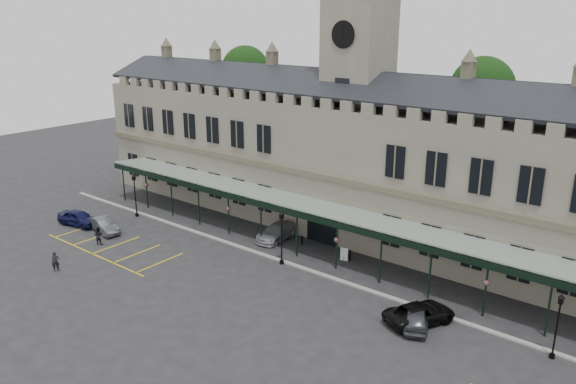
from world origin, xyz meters
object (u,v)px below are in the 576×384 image
Objects in this scene: car_right_a at (416,317)px; person_b at (98,235)px; clock_tower at (357,90)px; car_taxi at (278,231)px; lamp_post_left at (135,191)px; person_a at (55,262)px; car_left_a at (79,218)px; lamp_post_mid at (282,233)px; car_van at (420,313)px; station_building at (354,162)px; car_left_b at (104,225)px; sign_board at (344,254)px; lamp_post_right at (558,320)px.

person_b is at bearing -15.37° from car_right_a.
clock_tower is 4.96× the size of car_taxi.
lamp_post_left is 0.90× the size of car_taxi.
person_a is at bearing -3.80° from car_right_a.
car_left_a is 2.67× the size of person_b.
car_van is at bearing -6.43° from lamp_post_mid.
car_left_a is 2.71× the size of person_a.
car_van is at bearing -43.16° from station_building.
lamp_post_left is 5.88m from car_left_a.
lamp_post_mid is at bearing -50.14° from car_taxi.
car_left_b is at bearing 33.16° from car_van.
lamp_post_left is 13.32m from person_a.
person_b is at bearing -130.96° from station_building.
lamp_post_mid reaches higher than sign_board.
car_left_b is 2.50× the size of person_a.
car_taxi is 18.88m from person_a.
car_right_a is at bearing -22.76° from car_taxi.
person_b is (-15.38, -17.71, -5.63)m from station_building.
car_left_b is (1.24, -4.61, -1.99)m from lamp_post_left.
lamp_post_left reaches higher than person_a.
car_van is (9.36, -5.21, 0.14)m from sign_board.
clock_tower is 25.99m from lamp_post_right.
clock_tower is 21.98× the size of sign_board.
sign_board is 22.87m from car_left_b.
lamp_post_left reaches higher than car_taxi.
person_b is (5.62, -1.54, 0.08)m from car_left_a.
lamp_post_mid is 2.82× the size of person_a.
clock_tower is 5.03× the size of car_van.
car_left_a is at bearing -172.76° from sign_board.
sign_board is 11.00m from car_right_a.
car_taxi is at bearing 8.57° from car_van.
person_b is at bearing -123.40° from car_left_b.
station_building is 12.95× the size of lamp_post_mid.
station_building reaches higher than lamp_post_left.
sign_board is at bearing -2.49° from car_van.
car_left_b is (-38.52, -4.74, -1.86)m from lamp_post_right.
car_taxi is (-3.69, -6.75, -5.74)m from station_building.
lamp_post_right is at bearing -42.75° from person_a.
station_building is 9.60m from car_taxi.
station_building is 9.85m from sign_board.
lamp_post_left is (-18.74, -11.09, -3.80)m from station_building.
car_left_b is 1.03× the size of car_right_a.
lamp_post_left is at bearing -178.89° from lamp_post_mid.
clock_tower is at bearing -1.92° from person_a.
sign_board is at bearing -57.50° from car_left_b.
car_left_a is (-24.64, -9.19, 0.21)m from sign_board.
person_b is (-11.68, -10.96, 0.11)m from car_taxi.
sign_board is (3.64, -7.07, -12.56)m from clock_tower.
station_building reaches higher than car_taxi.
lamp_post_mid is 18.30m from car_left_b.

